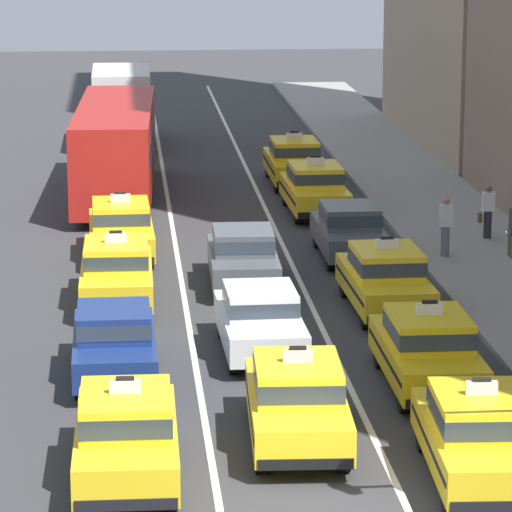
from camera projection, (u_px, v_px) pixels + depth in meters
The scene contains 19 objects.
lane_stripe_left_center at pixel (177, 252), 44.94m from camera, with size 0.14×80.00×0.01m, color silver.
lane_stripe_center_right at pixel (285, 250), 45.22m from camera, with size 0.14×80.00×0.01m, color silver.
taxi_left_nearest at pixel (126, 433), 27.26m from camera, with size 1.86×4.58×1.96m.
sedan_left_second at pixel (114, 340), 33.05m from camera, with size 1.80×4.32×1.58m.
taxi_left_third at pixel (117, 271), 38.96m from camera, with size 1.85×4.57×1.96m.
taxi_left_fourth at pixel (121, 228), 44.01m from camera, with size 1.90×4.59×1.96m.
bus_left_fifth at pixel (116, 146), 52.53m from camera, with size 2.95×11.29×3.22m.
box_truck_left_sixth at pixel (121, 103), 63.55m from camera, with size 2.32×6.97×3.27m.
taxi_center_nearest at pixel (297, 400), 29.07m from camera, with size 2.00×4.63×1.96m.
sedan_center_second at pixel (260, 318), 34.75m from camera, with size 1.84×4.33×1.58m.
sedan_center_third at pixel (243, 256), 40.80m from camera, with size 1.86×4.34×1.58m.
taxi_right_nearest at pixel (479, 434), 27.19m from camera, with size 2.03×4.64×1.96m.
taxi_right_second at pixel (427, 349), 32.32m from camera, with size 1.84×4.57×1.96m.
taxi_right_third at pixel (385, 278), 38.29m from camera, with size 1.90×4.59×1.96m.
sedan_right_fourth at pixel (349, 230), 43.97m from camera, with size 1.77×4.30×1.58m.
taxi_right_fifth at pixel (315, 188), 50.09m from camera, with size 1.90×4.59×1.96m.
taxi_right_sixth at pixel (294, 160), 55.23m from camera, with size 1.84×4.57×1.96m.
pedestrian_mid_block at pixel (488, 212), 45.90m from camera, with size 0.47×0.24×1.61m.
pedestrian_by_storefront at pixel (446, 226), 43.62m from camera, with size 0.36×0.24×1.70m.
Camera 1 is at (-3.13, -23.80, 10.21)m, focal length 107.58 mm.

